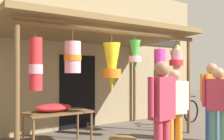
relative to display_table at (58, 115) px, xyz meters
name	(u,v)px	position (x,y,z in m)	size (l,w,h in m)	color
shop_facade	(76,54)	(1.22, 1.49, 1.40)	(9.38, 0.29, 4.11)	#9E8966
market_stall_canopy	(103,42)	(1.11, -0.02, 1.60)	(4.79, 2.59, 2.64)	brown
display_table	(58,115)	(0.00, 0.00, 0.00)	(1.37, 0.70, 0.73)	brown
flower_heap_on_table	(54,108)	(-0.06, 0.05, 0.16)	(0.78, 0.54, 0.16)	red
folding_chair	(170,117)	(2.38, -0.93, -0.15)	(0.56, 0.56, 0.84)	#AD1E1E
parked_bicycle	(180,113)	(3.88, 0.01, -0.30)	(1.75, 0.44, 0.92)	black
vendor_in_orange	(212,95)	(2.92, -1.68, 0.39)	(0.57, 0.34, 1.74)	#2D5193
customer_foreground	(174,105)	(1.44, -1.89, 0.29)	(0.57, 0.33, 1.60)	orange
shopper_by_bananas	(218,102)	(2.31, -2.22, 0.32)	(0.37, 0.54, 1.64)	#4C8E7A
passerby_at_right	(162,108)	(0.57, -2.41, 0.37)	(0.59, 0.27, 1.72)	#B23347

